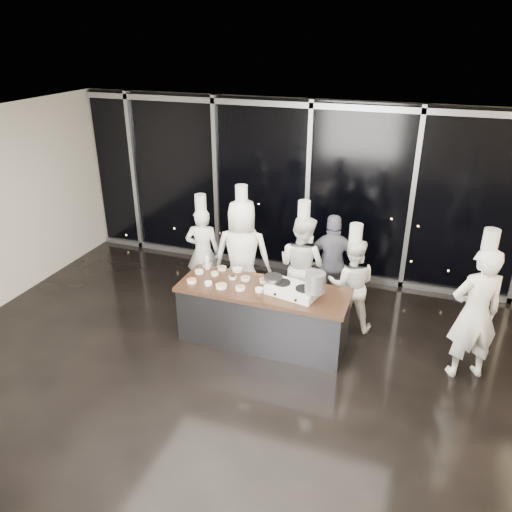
# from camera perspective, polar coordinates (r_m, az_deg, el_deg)

# --- Properties ---
(ground) EXTENTS (9.00, 9.00, 0.00)m
(ground) POSITION_cam_1_polar(r_m,az_deg,el_deg) (6.92, -1.68, -13.66)
(ground) COLOR black
(ground) RESTS_ON ground
(room_shell) EXTENTS (9.02, 7.02, 3.21)m
(room_shell) POSITION_cam_1_polar(r_m,az_deg,el_deg) (5.74, -0.31, 3.81)
(room_shell) COLOR beige
(room_shell) RESTS_ON ground
(window_wall) EXTENTS (8.90, 0.11, 3.20)m
(window_wall) POSITION_cam_1_polar(r_m,az_deg,el_deg) (9.11, 6.00, 7.38)
(window_wall) COLOR black
(window_wall) RESTS_ON ground
(demo_counter) EXTENTS (2.46, 0.86, 0.90)m
(demo_counter) POSITION_cam_1_polar(r_m,az_deg,el_deg) (7.35, 0.81, -6.77)
(demo_counter) COLOR #3C3D42
(demo_counter) RESTS_ON ground
(stove) EXTENTS (0.77, 0.56, 0.14)m
(stove) POSITION_cam_1_polar(r_m,az_deg,el_deg) (6.97, 4.23, -3.86)
(stove) COLOR silver
(stove) RESTS_ON demo_counter
(frying_pan) EXTENTS (0.49, 0.32, 0.05)m
(frying_pan) POSITION_cam_1_polar(r_m,az_deg,el_deg) (7.07, 1.92, -2.48)
(frying_pan) COLOR gray
(frying_pan) RESTS_ON stove
(stock_pot) EXTENTS (0.33, 0.33, 0.28)m
(stock_pot) POSITION_cam_1_polar(r_m,az_deg,el_deg) (6.74, 6.78, -3.00)
(stock_pot) COLOR #A7A7AA
(stock_pot) RESTS_ON stove
(prep_bowls) EXTENTS (1.17, 0.73, 0.05)m
(prep_bowls) POSITION_cam_1_polar(r_m,az_deg,el_deg) (7.38, -3.30, -2.47)
(prep_bowls) COLOR white
(prep_bowls) RESTS_ON demo_counter
(squeeze_bottle) EXTENTS (0.07, 0.07, 0.26)m
(squeeze_bottle) POSITION_cam_1_polar(r_m,az_deg,el_deg) (7.66, -5.62, -0.65)
(squeeze_bottle) COLOR silver
(squeeze_bottle) RESTS_ON demo_counter
(chef_far_left) EXTENTS (0.66, 0.52, 1.82)m
(chef_far_left) POSITION_cam_1_polar(r_m,az_deg,el_deg) (8.54, -6.09, 0.57)
(chef_far_left) COLOR white
(chef_far_left) RESTS_ON ground
(chef_left) EXTENTS (1.02, 0.77, 2.12)m
(chef_left) POSITION_cam_1_polar(r_m,az_deg,el_deg) (8.01, -1.58, 0.06)
(chef_left) COLOR white
(chef_left) RESTS_ON ground
(chef_center) EXTENTS (1.00, 0.90, 1.92)m
(chef_center) POSITION_cam_1_polar(r_m,az_deg,el_deg) (7.95, 5.25, -1.02)
(chef_center) COLOR white
(chef_center) RESTS_ON ground
(guest) EXTENTS (1.03, 0.60, 1.66)m
(guest) POSITION_cam_1_polar(r_m,az_deg,el_deg) (8.10, 8.74, -0.89)
(guest) COLOR #131233
(guest) RESTS_ON ground
(chef_right) EXTENTS (0.80, 0.67, 1.73)m
(chef_right) POSITION_cam_1_polar(r_m,az_deg,el_deg) (7.67, 10.85, -3.16)
(chef_right) COLOR white
(chef_right) RESTS_ON ground
(chef_side) EXTENTS (0.81, 0.69, 2.11)m
(chef_side) POSITION_cam_1_polar(r_m,az_deg,el_deg) (7.03, 23.76, -5.97)
(chef_side) COLOR white
(chef_side) RESTS_ON ground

